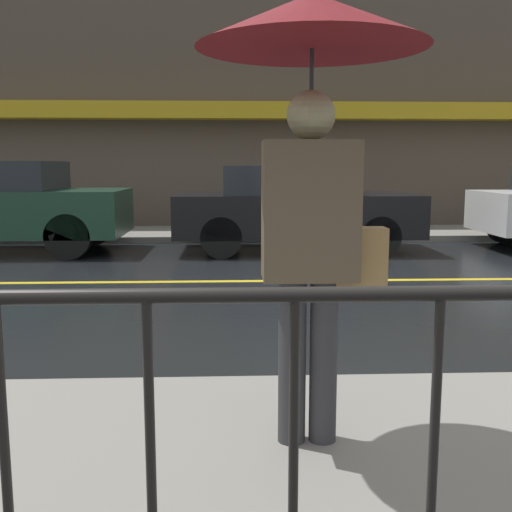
% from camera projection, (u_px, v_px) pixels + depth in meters
% --- Properties ---
extents(ground_plane, '(80.00, 80.00, 0.00)m').
position_uv_depth(ground_plane, '(360.00, 280.00, 7.63)').
color(ground_plane, black).
extents(sidewalk_far, '(28.00, 2.10, 0.12)m').
position_uv_depth(sidewalk_far, '(311.00, 233.00, 12.38)').
color(sidewalk_far, gray).
rests_on(sidewalk_far, ground_plane).
extents(lane_marking, '(25.20, 0.12, 0.01)m').
position_uv_depth(lane_marking, '(360.00, 280.00, 7.63)').
color(lane_marking, gold).
rests_on(lane_marking, ground_plane).
extents(building_storefront, '(28.00, 0.85, 5.21)m').
position_uv_depth(building_storefront, '(305.00, 112.00, 13.15)').
color(building_storefront, '#4C4238').
rests_on(building_storefront, ground_plane).
extents(pedestrian, '(1.05, 1.05, 2.09)m').
position_uv_depth(pedestrian, '(313.00, 95.00, 2.69)').
color(pedestrian, '#333338').
rests_on(pedestrian, sidewalk_near).
extents(car_dark_green, '(3.94, 1.81, 1.52)m').
position_uv_depth(car_dark_green, '(4.00, 206.00, 9.97)').
color(car_dark_green, '#193828').
rests_on(car_dark_green, ground_plane).
extents(car_black, '(4.06, 1.81, 1.45)m').
position_uv_depth(car_black, '(293.00, 207.00, 10.18)').
color(car_black, black).
rests_on(car_black, ground_plane).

